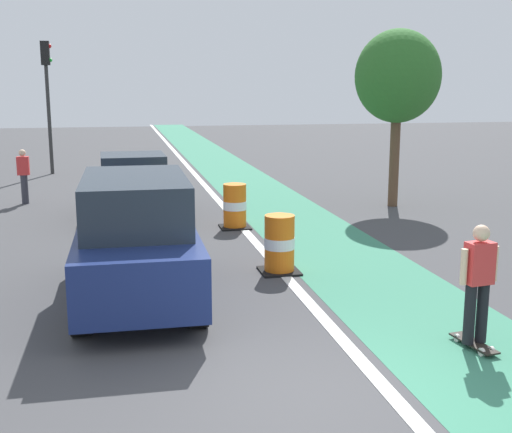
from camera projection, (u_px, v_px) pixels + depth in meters
The scene contains 11 objects.
ground_plane at pixel (314, 400), 7.33m from camera, with size 100.00×100.00×0.00m, color #424244.
bike_lane_strip at pixel (273, 204), 19.32m from camera, with size 2.50×80.00×0.01m, color #387F60.
lane_divider_stripe at pixel (223, 206), 19.02m from camera, with size 0.20×80.00×0.01m, color silver.
skateboarder_on_lane at pixel (478, 283), 8.61m from camera, with size 0.57×0.82×1.69m.
parked_suv_nearest at pixel (136, 238), 10.58m from camera, with size 1.96×4.62×2.04m.
parked_sedan_second at pixel (133, 186), 17.32m from camera, with size 2.00×4.15×1.70m.
traffic_barrel_front at pixel (279, 245), 12.24m from camera, with size 0.73×0.73×1.09m.
traffic_barrel_mid at pixel (235, 207), 16.06m from camera, with size 0.73×0.73×1.09m.
traffic_light_corner at pixel (47, 84), 25.29m from camera, with size 0.41×0.32×5.10m.
pedestrian_crossing at pixel (24, 175), 19.27m from camera, with size 0.34×0.20×1.61m.
street_tree_sidewalk at pixel (398, 77), 18.37m from camera, with size 2.40×2.40×5.00m.
Camera 1 is at (-2.03, -6.50, 3.46)m, focal length 46.02 mm.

